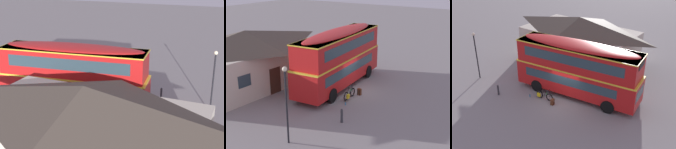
% 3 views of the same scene
% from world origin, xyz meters
% --- Properties ---
extents(ground_plane, '(120.00, 120.00, 0.00)m').
position_xyz_m(ground_plane, '(0.00, 0.00, 0.00)').
color(ground_plane, gray).
extents(double_decker_bus, '(10.89, 3.38, 4.79)m').
position_xyz_m(double_decker_bus, '(0.33, 1.43, 2.65)').
color(double_decker_bus, black).
rests_on(double_decker_bus, ground).
extents(touring_bicycle, '(1.69, 0.50, 1.03)m').
position_xyz_m(touring_bicycle, '(-1.59, -0.73, 0.37)').
color(touring_bicycle, black).
rests_on(touring_bicycle, ground).
extents(backpack_on_ground, '(0.29, 0.30, 0.57)m').
position_xyz_m(backpack_on_ground, '(-0.49, -1.00, 0.29)').
color(backpack_on_ground, '#592D19').
rests_on(backpack_on_ground, ground).
extents(water_bottle_blue_sports, '(0.07, 0.07, 0.26)m').
position_xyz_m(water_bottle_blue_sports, '(-2.79, -1.14, 0.12)').
color(water_bottle_blue_sports, '#338CBF').
rests_on(water_bottle_blue_sports, ground).
extents(pub_building, '(12.40, 7.65, 4.70)m').
position_xyz_m(pub_building, '(-3.62, 8.14, 2.40)').
color(pub_building, beige).
rests_on(pub_building, ground).
extents(street_lamp, '(0.28, 0.28, 4.58)m').
position_xyz_m(street_lamp, '(-9.08, -1.24, 2.83)').
color(street_lamp, black).
rests_on(street_lamp, ground).
extents(kerb_bollard, '(0.16, 0.16, 0.97)m').
position_xyz_m(kerb_bollard, '(-5.27, -2.41, 0.50)').
color(kerb_bollard, '#333338').
rests_on(kerb_bollard, ground).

